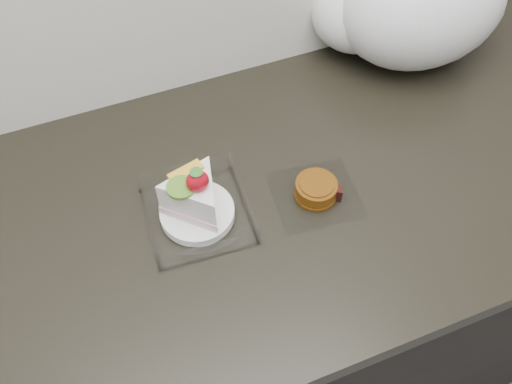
# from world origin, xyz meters

# --- Properties ---
(counter) EXTENTS (2.04, 0.64, 0.90)m
(counter) POSITION_xyz_m (0.00, 1.69, 0.45)
(counter) COLOR black
(counter) RESTS_ON ground
(cake_tray) EXTENTS (0.18, 0.18, 0.13)m
(cake_tray) POSITION_xyz_m (-0.02, 1.69, 0.94)
(cake_tray) COLOR white
(cake_tray) RESTS_ON counter
(mooncake_wrap) EXTENTS (0.16, 0.15, 0.03)m
(mooncake_wrap) POSITION_xyz_m (0.18, 1.66, 0.91)
(mooncake_wrap) COLOR white
(mooncake_wrap) RESTS_ON counter
(plastic_bag) EXTENTS (0.42, 0.35, 0.31)m
(plastic_bag) POSITION_xyz_m (0.49, 1.93, 1.02)
(plastic_bag) COLOR white
(plastic_bag) RESTS_ON counter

